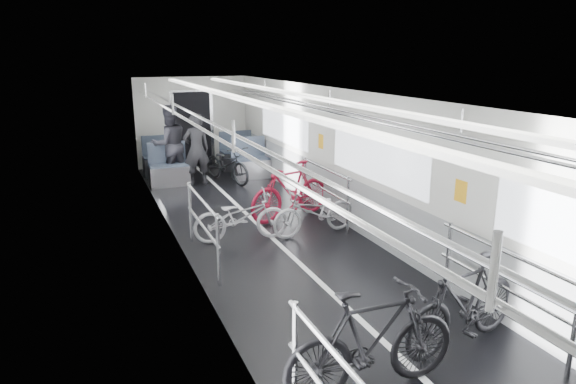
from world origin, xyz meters
name	(u,v)px	position (x,y,z in m)	size (l,w,h in m)	color
car_shell	(252,161)	(0.00, 1.78, 1.13)	(3.02, 14.01, 2.41)	black
bike_left_mid	(372,340)	(-0.56, -3.36, 0.52)	(0.49, 1.72, 1.03)	black
bike_left_far	(241,217)	(-0.51, 0.84, 0.41)	(0.55, 1.57, 0.82)	#BBBBC0
bike_right_near	(464,303)	(0.71, -3.06, 0.50)	(0.47, 1.66, 1.00)	black
bike_right_mid	(315,211)	(0.73, 0.66, 0.41)	(0.54, 1.56, 0.82)	#9E9EA2
bike_right_far	(290,191)	(0.68, 1.62, 0.54)	(0.50, 1.79, 1.07)	maroon
bike_aisle	(227,164)	(0.35, 4.80, 0.44)	(0.59, 1.68, 0.88)	black
person_standing	(196,149)	(-0.37, 4.80, 0.84)	(0.61, 0.40, 1.69)	black
person_seated	(170,144)	(-0.91, 5.28, 0.92)	(0.89, 0.70, 1.84)	#29282F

